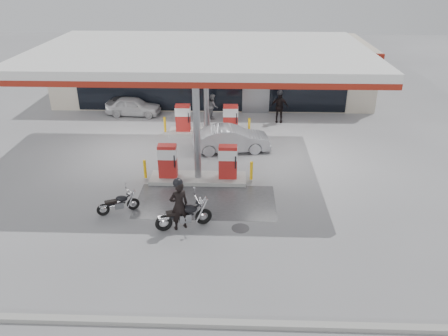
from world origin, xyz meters
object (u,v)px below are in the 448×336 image
object	(u,v)px
biker_main	(179,205)
attendant	(213,106)
hatchback_silver	(231,139)
pump_island_near	(198,167)
parked_car_left	(130,104)
sedan_white	(133,106)
main_motorcycle	(185,216)
pump_island_far	(207,122)
parked_motorcycle	(119,204)
parked_car_right	(345,97)
biker_walking	(279,107)

from	to	relation	value
biker_main	attendant	size ratio (longest dim) A/B	1.27
attendant	hatchback_silver	world-z (taller)	attendant
pump_island_near	parked_car_left	distance (m)	11.43
sedan_white	parked_car_left	size ratio (longest dim) A/B	0.98
pump_island_near	main_motorcycle	size ratio (longest dim) A/B	2.36
sedan_white	attendant	distance (m)	5.31
pump_island_near	pump_island_far	size ratio (longest dim) A/B	1.00
attendant	parked_car_left	distance (m)	5.86
attendant	hatchback_silver	size ratio (longest dim) A/B	0.39
parked_motorcycle	sedan_white	size ratio (longest dim) A/B	0.46
pump_island_near	pump_island_far	xyz separation A→B (m)	(0.00, 6.00, 0.00)
sedan_white	attendant	size ratio (longest dim) A/B	2.25
pump_island_far	parked_car_right	xyz separation A→B (m)	(9.41, 6.00, -0.19)
attendant	main_motorcycle	bearing A→B (deg)	167.77
pump_island_far	biker_walking	size ratio (longest dim) A/B	2.65
main_motorcycle	sedan_white	world-z (taller)	sedan_white
biker_main	attendant	world-z (taller)	biker_main
biker_main	parked_car_left	world-z (taller)	biker_main
sedan_white	biker_walking	bearing A→B (deg)	-92.12
main_motorcycle	hatchback_silver	size ratio (longest dim) A/B	0.52
pump_island_near	hatchback_silver	distance (m)	3.80
pump_island_near	sedan_white	world-z (taller)	pump_island_near
pump_island_far	parked_motorcycle	distance (m)	9.48
sedan_white	parked_car_right	size ratio (longest dim) A/B	0.96
biker_main	parked_car_left	size ratio (longest dim) A/B	0.55
parked_car_right	biker_walking	world-z (taller)	biker_walking
pump_island_far	hatchback_silver	distance (m)	2.91
hatchback_silver	parked_car_left	size ratio (longest dim) A/B	1.13
sedan_white	attendant	world-z (taller)	attendant
biker_main	hatchback_silver	distance (m)	7.78
pump_island_far	main_motorcycle	world-z (taller)	pump_island_far
sedan_white	parked_motorcycle	bearing A→B (deg)	-166.38
pump_island_near	biker_main	world-z (taller)	biker_main
parked_car_right	parked_motorcycle	bearing A→B (deg)	164.72
pump_island_far	attendant	size ratio (longest dim) A/B	3.20
parked_motorcycle	biker_walking	bearing A→B (deg)	32.27
attendant	parked_car_left	bearing A→B (deg)	67.56
pump_island_far	parked_motorcycle	bearing A→B (deg)	-108.49
hatchback_silver	biker_walking	size ratio (longest dim) A/B	2.14
pump_island_far	pump_island_near	bearing A→B (deg)	-90.00
parked_car_left	biker_walking	distance (m)	10.12
parked_motorcycle	parked_car_left	world-z (taller)	parked_car_left
parked_car_left	parked_car_right	world-z (taller)	parked_car_left
hatchback_silver	parked_car_right	world-z (taller)	hatchback_silver
parked_car_left	main_motorcycle	bearing A→B (deg)	-138.21
parked_motorcycle	parked_car_right	world-z (taller)	parked_car_right
pump_island_far	biker_main	size ratio (longest dim) A/B	2.52
main_motorcycle	biker_main	size ratio (longest dim) A/B	1.07
parked_car_right	pump_island_far	bearing A→B (deg)	146.89
parked_car_left	biker_walking	world-z (taller)	biker_walking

